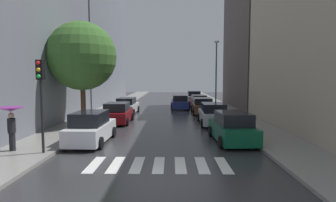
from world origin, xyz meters
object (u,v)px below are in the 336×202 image
Objects in this scene: parked_car_left_second at (117,113)px; pedestrian_foreground at (11,118)px; parked_car_left_third at (127,106)px; traffic_light_left_corner at (41,85)px; parked_car_left_nearest at (91,128)px; parked_car_right_nearest at (232,128)px; parked_car_right_third at (202,106)px; lamp_post_right at (216,70)px; parked_car_right_fifth at (194,97)px; car_midroad at (180,102)px; parked_car_right_fourth at (199,102)px; parked_car_right_second at (213,114)px; street_tree_left at (82,56)px.

parked_car_left_second is 1.98× the size of pedestrian_foreground.
traffic_light_left_corner reaches higher than parked_car_left_third.
parked_car_right_nearest is (7.95, 0.30, -0.02)m from parked_car_left_nearest.
parked_car_right_third is (-0.28, 12.39, -0.05)m from parked_car_right_nearest.
lamp_post_right is at bearing -0.42° from pedestrian_foreground.
parked_car_right_fifth reaches higher than car_midroad.
traffic_light_left_corner is at bearing 151.54° from parked_car_left_nearest.
pedestrian_foreground reaches higher than car_midroad.
parked_car_left_second is 5.77m from parked_car_left_third.
parked_car_right_nearest is 1.01× the size of car_midroad.
car_midroad is at bearing 10.43° from pedestrian_foreground.
parked_car_right_fourth is 1.09× the size of parked_car_right_fifth.
parked_car_right_third is at bearing 1.77° from parked_car_right_second.
pedestrian_foreground is (-3.12, -14.71, 0.98)m from parked_car_left_third.
parked_car_left_second is at bearing -136.12° from lamp_post_right.
parked_car_right_second is 10.85m from street_tree_left.
parked_car_left_second is at bearing 128.93° from parked_car_right_third.
parked_car_right_second is at bearing -179.51° from parked_car_right_fifth.
car_midroad is at bearing 5.88° from parked_car_right_nearest.
parked_car_right_second is 18.42m from parked_car_right_fifth.
parked_car_left_nearest is 7.96m from parked_car_right_nearest.
parked_car_left_nearest is 6.72m from parked_car_left_second.
parked_car_left_third is 1.08× the size of traffic_light_left_corner.
lamp_post_right is at bearing -29.88° from parked_car_left_nearest.
parked_car_left_nearest is at bearing -19.74° from pedestrian_foreground.
parked_car_right_second is (-0.19, 5.95, -0.02)m from parked_car_right_nearest.
traffic_light_left_corner is 21.39m from lamp_post_right.
parked_car_right_third is 18.00m from traffic_light_left_corner.
parked_car_right_fourth is at bearing -1.46° from parked_car_right_third.
parked_car_left_nearest is 0.57× the size of lamp_post_right.
lamp_post_right is at bearing 59.00° from traffic_light_left_corner.
parked_car_right_third is 0.59× the size of street_tree_left.
parked_car_left_second is at bearing 14.54° from pedestrian_foreground.
parked_car_left_nearest is at bearing -68.12° from street_tree_left.
parked_car_left_third is 15.07m from pedestrian_foreground.
parked_car_right_third is 11.98m from parked_car_right_fifth.
street_tree_left reaches higher than parked_car_right_fourth.
street_tree_left reaches higher than parked_car_right_second.
parked_car_left_second is 10.09m from parked_car_right_nearest.
parked_car_right_third is 5.14m from lamp_post_right.
car_midroad is 2.11× the size of pedestrian_foreground.
parked_car_right_second is at bearing -168.80° from car_midroad.
pedestrian_foreground is at bearing -98.06° from street_tree_left.
parked_car_left_second is 0.55× the size of street_tree_left.
parked_car_right_second reaches higher than parked_car_right_fourth.
parked_car_left_second reaches higher than car_midroad.
parked_car_right_third is 1.04× the size of traffic_light_left_corner.
pedestrian_foreground is 0.28× the size of lamp_post_right.
parked_car_right_third is 2.14× the size of pedestrian_foreground.
parked_car_right_third is at bearing -51.58° from parked_car_left_second.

